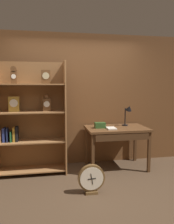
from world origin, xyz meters
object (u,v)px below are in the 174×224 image
object	(u,v)px
bookshelf	(30,119)
toolbox_small	(100,125)
round_clock_large	(91,179)
desk_lamp	(128,111)
open_repair_manual	(111,128)
workbench	(117,132)

from	to	relation	value
bookshelf	toolbox_small	size ratio (longest dim) A/B	10.09
round_clock_large	bookshelf	bearing A→B (deg)	133.75
desk_lamp	toolbox_small	bearing A→B (deg)	-168.94
open_repair_manual	round_clock_large	size ratio (longest dim) A/B	0.50
bookshelf	open_repair_manual	size ratio (longest dim) A/B	9.12
toolbox_small	round_clock_large	bearing A→B (deg)	-110.87
bookshelf	round_clock_large	bearing A→B (deg)	-46.25
workbench	desk_lamp	world-z (taller)	desk_lamp
workbench	toolbox_small	size ratio (longest dim) A/B	5.77
open_repair_manual	toolbox_small	bearing A→B (deg)	144.41
workbench	round_clock_large	bearing A→B (deg)	-126.77
toolbox_small	desk_lamp	bearing A→B (deg)	11.06
open_repair_manual	desk_lamp	bearing A→B (deg)	30.05
workbench	open_repair_manual	bearing A→B (deg)	-143.79
desk_lamp	toolbox_small	xyz separation A→B (m)	(-0.59, -0.12, -0.24)
toolbox_small	open_repair_manual	xyz separation A→B (m)	(0.18, -0.13, -0.04)
desk_lamp	round_clock_large	xyz separation A→B (m)	(-0.95, -1.04, -0.86)
desk_lamp	open_repair_manual	size ratio (longest dim) A/B	1.92
bookshelf	workbench	bearing A→B (deg)	-1.75
open_repair_manual	round_clock_large	bearing A→B (deg)	-123.83
open_repair_manual	bookshelf	bearing A→B (deg)	173.66
toolbox_small	round_clock_large	size ratio (longest dim) A/B	0.45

